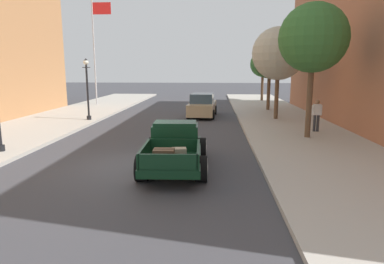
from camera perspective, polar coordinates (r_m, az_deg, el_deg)
ground_plane at (r=12.29m, az=-10.06°, el=-5.56°), size 140.00×140.00×0.00m
sidewalk_right at (r=12.70m, az=23.78°, el=-5.43°), size 5.50×64.00×0.15m
hotrod_truck_dark_green at (r=11.83m, az=-2.82°, el=-2.26°), size 2.32×4.99×1.58m
car_background_tan at (r=24.17m, az=1.73°, el=4.38°), size 2.07×4.40×1.65m
pedestrian_sidewalk_right at (r=18.79m, az=20.12°, el=2.92°), size 0.53×0.22×1.65m
street_lamp_far at (r=22.62m, az=-17.11°, el=7.60°), size 0.50×0.32×3.85m
flagpole at (r=32.30m, az=-15.71°, el=14.45°), size 1.74×0.16×9.16m
street_tree_nearest at (r=16.97m, az=19.61°, el=14.53°), size 3.14×3.14×6.17m
street_tree_second at (r=22.78m, az=14.25°, el=12.56°), size 3.34×3.34×5.83m
street_tree_third at (r=27.62m, az=12.87°, el=11.34°), size 2.60×2.60×5.04m
street_tree_farthest at (r=35.67m, az=11.79°, el=11.03°), size 2.58×2.58×4.95m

